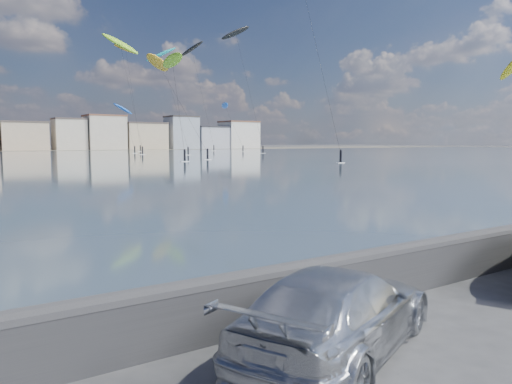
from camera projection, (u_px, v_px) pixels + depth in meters
The scene contains 11 objects.
seawall at pixel (250, 298), 8.35m from camera, with size 400.00×0.36×1.08m.
car_silver at pixel (338, 311), 7.48m from camera, with size 1.84×4.53×1.32m, color silver.
kitesurfer_0 at pixel (123, 110), 143.44m from camera, with size 7.72×16.32×14.49m.
kitesurfer_1 at pixel (161, 56), 125.11m from camera, with size 8.06×17.87×27.22m.
kitesurfer_4 at pixel (192, 50), 168.21m from camera, with size 7.75×14.00×37.08m.
kitesurfer_5 at pixel (172, 62), 84.81m from camera, with size 4.33×13.12×18.35m.
kitesurfer_6 at pixel (126, 51), 159.48m from camera, with size 7.94×10.22×34.47m.
kitesurfer_10 at pixel (158, 64), 92.71m from camera, with size 8.10×16.78×19.36m.
kitesurfer_14 at pixel (225, 106), 164.65m from camera, with size 6.24×19.83×16.25m.
kitesurfer_16 at pixel (120, 44), 128.78m from camera, with size 9.71×18.90×31.92m.
kitesurfer_17 at pixel (236, 34), 135.81m from camera, with size 9.51×11.53×35.59m.
Camera 1 is at (-4.44, -4.10, 3.19)m, focal length 35.00 mm.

